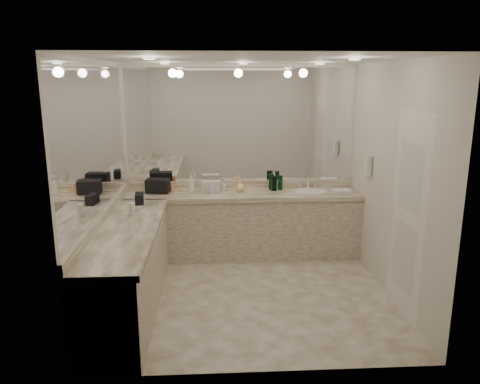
{
  "coord_description": "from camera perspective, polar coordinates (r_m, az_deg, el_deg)",
  "views": [
    {
      "loc": [
        -0.38,
        -4.96,
        2.41
      ],
      "look_at": [
        -0.07,
        0.4,
        1.1
      ],
      "focal_mm": 35.0,
      "sensor_mm": 36.0,
      "label": 1
    }
  ],
  "objects": [
    {
      "name": "black_bag_spill",
      "position": [
        5.92,
        -12.16,
        -0.77
      ],
      "size": [
        0.13,
        0.24,
        0.12
      ],
      "primitive_type": "cube",
      "rotation": [
        0.0,
        0.0,
        0.13
      ],
      "color": "black",
      "rests_on": "vanity_left_top"
    },
    {
      "name": "hand_towel",
      "position": [
        6.48,
        12.36,
        0.1
      ],
      "size": [
        0.26,
        0.2,
        0.04
      ],
      "primitive_type": "cube",
      "rotation": [
        0.0,
        0.0,
        0.18
      ],
      "color": "white",
      "rests_on": "vanity_back_top"
    },
    {
      "name": "amenity_bottle_0",
      "position": [
        6.46,
        -7.29,
        0.37
      ],
      "size": [
        0.04,
        0.04,
        0.06
      ],
      "primitive_type": "cylinder",
      "color": "#F2D84C",
      "rests_on": "vanity_back_top"
    },
    {
      "name": "sink",
      "position": [
        6.48,
        8.63,
        0.03
      ],
      "size": [
        0.44,
        0.44,
        0.03
      ],
      "primitive_type": "cylinder",
      "color": "white",
      "rests_on": "vanity_back_top"
    },
    {
      "name": "backsplash_left",
      "position": [
        5.31,
        -16.28,
        -2.83
      ],
      "size": [
        0.04,
        3.0,
        0.1
      ],
      "primitive_type": "cube",
      "color": "beige",
      "rests_on": "vanity_left_top"
    },
    {
      "name": "green_bottle_0",
      "position": [
        6.44,
        4.2,
        0.99
      ],
      "size": [
        0.07,
        0.07,
        0.19
      ],
      "primitive_type": "cylinder",
      "color": "#0A4324",
      "rests_on": "vanity_back_top"
    },
    {
      "name": "vanity_back_top",
      "position": [
        6.35,
        0.21,
        -0.33
      ],
      "size": [
        3.2,
        0.64,
        0.06
      ],
      "primitive_type": "cube",
      "color": "beige",
      "rests_on": "vanity_back_base"
    },
    {
      "name": "green_bottle_2",
      "position": [
        6.46,
        4.1,
        1.09
      ],
      "size": [
        0.07,
        0.07,
        0.2
      ],
      "primitive_type": "cylinder",
      "color": "#0A4324",
      "rests_on": "vanity_back_top"
    },
    {
      "name": "green_bottle_1",
      "position": [
        6.51,
        4.93,
        1.15
      ],
      "size": [
        0.06,
        0.06,
        0.2
      ],
      "primitive_type": "cylinder",
      "color": "#0A4324",
      "rests_on": "vanity_back_top"
    },
    {
      "name": "green_bottle_3",
      "position": [
        6.52,
        3.84,
        1.26
      ],
      "size": [
        0.07,
        0.07,
        0.21
      ],
      "primitive_type": "cylinder",
      "color": "#0A4324",
      "rests_on": "vanity_back_top"
    },
    {
      "name": "door",
      "position": [
        5.06,
        19.73,
        -2.73
      ],
      "size": [
        0.02,
        0.82,
        2.1
      ],
      "primitive_type": "cube",
      "color": "white",
      "rests_on": "wall_right"
    },
    {
      "name": "ceiling",
      "position": [
        4.97,
        1.1,
        15.9
      ],
      "size": [
        3.2,
        3.2,
        0.0
      ],
      "primitive_type": "plane",
      "color": "white",
      "rests_on": "floor"
    },
    {
      "name": "amenity_bottle_3",
      "position": [
        6.45,
        -4.21,
        0.71
      ],
      "size": [
        0.06,
        0.06,
        0.13
      ],
      "primitive_type": "cylinder",
      "color": "silver",
      "rests_on": "vanity_back_top"
    },
    {
      "name": "mirror_left",
      "position": [
        5.14,
        -16.99,
        6.02
      ],
      "size": [
        0.01,
        2.92,
        1.55
      ],
      "primitive_type": "cube",
      "color": "white",
      "rests_on": "wall_left"
    },
    {
      "name": "soap_bottle_b",
      "position": [
        6.3,
        -3.31,
        0.6
      ],
      "size": [
        0.09,
        0.1,
        0.17
      ],
      "primitive_type": "imported",
      "rotation": [
        0.0,
        0.0,
        -0.31
      ],
      "color": "silver",
      "rests_on": "vanity_back_top"
    },
    {
      "name": "vanity_left_base",
      "position": [
        5.15,
        -13.54,
        -9.44
      ],
      "size": [
        0.6,
        2.4,
        0.84
      ],
      "primitive_type": "cube",
      "color": "beige",
      "rests_on": "floor"
    },
    {
      "name": "vanity_back_base",
      "position": [
        6.48,
        0.21,
        -4.17
      ],
      "size": [
        3.2,
        0.6,
        0.84
      ],
      "primitive_type": "cube",
      "color": "beige",
      "rests_on": "floor"
    },
    {
      "name": "amenity_bottle_4",
      "position": [
        6.42,
        -8.28,
        0.58
      ],
      "size": [
        0.05,
        0.05,
        0.13
      ],
      "primitive_type": "cylinder",
      "color": "#E57F66",
      "rests_on": "vanity_back_top"
    },
    {
      "name": "wall_left",
      "position": [
        5.22,
        -16.75,
        0.85
      ],
      "size": [
        0.02,
        3.0,
        2.6
      ],
      "primitive_type": "cube",
      "color": "silver",
      "rests_on": "floor"
    },
    {
      "name": "amenity_bottle_1",
      "position": [
        6.44,
        -1.98,
        0.59
      ],
      "size": [
        0.07,
        0.07,
        0.1
      ],
      "primitive_type": "cylinder",
      "color": "silver",
      "rests_on": "vanity_back_top"
    },
    {
      "name": "amenity_bottle_2",
      "position": [
        6.4,
        -3.81,
        0.47
      ],
      "size": [
        0.06,
        0.06,
        0.09
      ],
      "primitive_type": "cylinder",
      "color": "silver",
      "rests_on": "vanity_back_top"
    },
    {
      "name": "cream_cosmetic_case",
      "position": [
        6.39,
        -3.61,
        0.7
      ],
      "size": [
        0.26,
        0.16,
        0.15
      ],
      "primitive_type": "cube",
      "rotation": [
        0.0,
        0.0,
        0.01
      ],
      "color": "beige",
      "rests_on": "vanity_back_top"
    },
    {
      "name": "soap_bottle_c",
      "position": [
        6.37,
        -0.02,
        0.72
      ],
      "size": [
        0.16,
        0.16,
        0.16
      ],
      "primitive_type": "imported",
      "rotation": [
        0.0,
        0.0,
        0.34
      ],
      "color": "#FFDB8D",
      "rests_on": "vanity_back_top"
    },
    {
      "name": "black_toiletry_bag",
      "position": [
        6.4,
        -9.99,
        0.68
      ],
      "size": [
        0.33,
        0.22,
        0.18
      ],
      "primitive_type": "cube",
      "rotation": [
        0.0,
        0.0,
        -0.1
      ],
      "color": "black",
      "rests_on": "vanity_back_top"
    },
    {
      "name": "mirror_back",
      "position": [
        6.49,
        0.06,
        8.1
      ],
      "size": [
        3.12,
        0.01,
        1.55
      ],
      "primitive_type": "cube",
      "color": "white",
      "rests_on": "wall_back"
    },
    {
      "name": "floor",
      "position": [
        5.52,
        0.97,
        -12.16
      ],
      "size": [
        3.2,
        3.2,
        0.0
      ],
      "primitive_type": "plane",
      "color": "beige",
      "rests_on": "ground"
    },
    {
      "name": "lotion_left",
      "position": [
        5.4,
        -13.02,
        -2.03
      ],
      "size": [
        0.07,
        0.07,
        0.16
      ],
      "primitive_type": "cylinder",
      "color": "white",
      "rests_on": "vanity_left_top"
    },
    {
      "name": "soap_bottle_a",
      "position": [
        6.37,
        -5.95,
        1.04
      ],
      "size": [
        0.1,
        0.1,
        0.24
      ],
      "primitive_type": "imported",
      "rotation": [
        0.0,
        0.0,
        0.04
      ],
      "color": "white",
      "rests_on": "vanity_back_top"
    },
    {
      "name": "wall_right",
      "position": [
        5.45,
        18.06,
        1.27
      ],
      "size": [
        0.02,
        3.0,
        2.6
      ],
      "primitive_type": "cube",
      "color": "silver",
      "rests_on": "floor"
    },
    {
      "name": "wall_back",
      "position": [
        6.56,
        0.05,
        3.98
      ],
      "size": [
        3.2,
        0.02,
        2.6
      ],
      "primitive_type": "cube",
      "color": "silver",
      "rests_on": "floor"
    },
    {
      "name": "faucet",
      "position": [
        6.66,
        8.29,
        1.09
      ],
      "size": [
        0.24,
        0.16,
        0.14
      ],
      "primitive_type": "cube",
      "color": "silver",
      "rests_on": "vanity_back_top"
    },
    {
      "name": "backsplash_back",
      "position": [
        6.61,
        0.06,
        0.96
      ],
      "size": [
        3.2,
        0.04,
        0.1
      ],
      "primitive_type": "cube",
      "color": "beige",
      "rests_on": "vanity_back_top"
    },
    {
      "name": "vanity_left_top",
      "position": [
        4.99,
        -13.72,
        -4.68
      ],
      "size": [
        0.64,
        2.42,
        0.06
      ],
      "primitive_type": "cube",
      "color": "beige",
      "rests_on": "vanity_left_base"
    },
    {
      "name": "wall_phone",
      "position": [
        6.07,
        15.35,
        3.16
      ],
      "size": [
        0.06,
        0.1,
        0.24
      ],
      "primitive_type": "cube",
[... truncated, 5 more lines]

